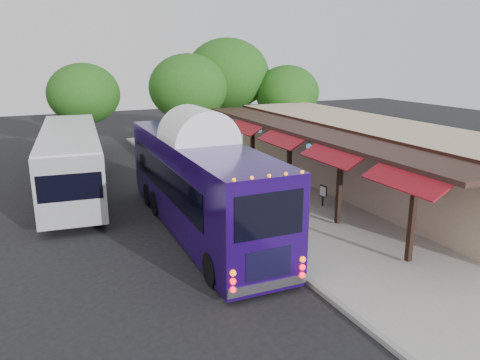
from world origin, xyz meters
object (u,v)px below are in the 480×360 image
ped_a (281,206)px  coach_bus (199,179)px  ped_b (288,222)px  ped_d (223,176)px  ped_c (274,194)px  sign_board (323,192)px  city_bus (71,159)px

ped_a → coach_bus: bearing=126.6°
ped_a → ped_b: size_ratio=0.93×
coach_bus → ped_d: coach_bus is taller
ped_c → ped_b: bearing=29.4°
ped_b → sign_board: size_ratio=1.72×
coach_bus → city_bus: bearing=120.5°
ped_b → ped_c: size_ratio=0.99×
ped_a → ped_d: bearing=61.8°
coach_bus → sign_board: 6.20m
city_bus → coach_bus: bearing=-54.9°
ped_d → sign_board: (3.38, -3.83, -0.24)m
sign_board → ped_b: bearing=-148.8°
city_bus → ped_d: bearing=-21.6°
ped_a → ped_c: (0.42, 1.35, 0.07)m
city_bus → sign_board: bearing=-30.1°
ped_b → ped_c: 3.50m
ped_a → sign_board: ped_a is taller
ped_c → sign_board: (2.49, -0.15, -0.19)m
coach_bus → sign_board: (6.06, 0.06, -1.32)m
coach_bus → ped_c: (3.57, 0.21, -1.13)m
ped_b → sign_board: bearing=-117.7°
coach_bus → city_bus: 8.53m
city_bus → ped_b: city_bus is taller
ped_c → city_bus: bearing=-83.2°
ped_a → sign_board: 3.15m
city_bus → ped_c: 10.63m
ped_c → ped_d: bearing=-116.6°
ped_a → ped_c: bearing=39.2°
ped_d → city_bus: bearing=-21.9°
coach_bus → ped_b: 4.03m
ped_b → ped_c: (1.22, 3.28, 0.01)m
city_bus → ped_a: bearing=-43.8°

